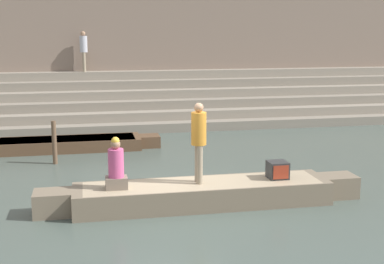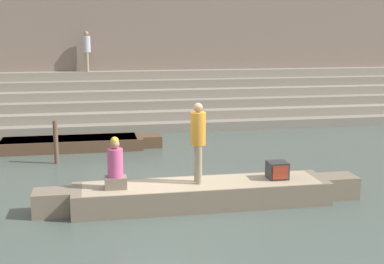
{
  "view_description": "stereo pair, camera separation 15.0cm",
  "coord_description": "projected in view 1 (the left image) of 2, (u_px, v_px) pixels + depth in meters",
  "views": [
    {
      "loc": [
        -1.91,
        -11.47,
        3.81
      ],
      "look_at": [
        0.54,
        0.68,
        1.41
      ],
      "focal_mm": 50.0,
      "sensor_mm": 36.0,
      "label": 1
    },
    {
      "loc": [
        -1.76,
        -11.5,
        3.81
      ],
      "look_at": [
        0.54,
        0.68,
        1.41
      ],
      "focal_mm": 50.0,
      "sensor_mm": 36.0,
      "label": 2
    }
  ],
  "objects": [
    {
      "name": "ground_plane",
      "position": [
        175.0,
        199.0,
        12.13
      ],
      "size": [
        120.0,
        120.0,
        0.0
      ],
      "primitive_type": "plane",
      "color": "#47544C"
    },
    {
      "name": "person_rowing",
      "position": [
        116.0,
        168.0,
        11.15
      ],
      "size": [
        0.46,
        0.36,
        1.1
      ],
      "rotation": [
        0.0,
        0.0,
        0.05
      ],
      "color": "#756656",
      "rests_on": "rowboat_main"
    },
    {
      "name": "tv_set",
      "position": [
        278.0,
        170.0,
        11.96
      ],
      "size": [
        0.43,
        0.43,
        0.38
      ],
      "rotation": [
        0.0,
        0.0,
        -0.14
      ],
      "color": "#2D2D2D",
      "rests_on": "rowboat_main"
    },
    {
      "name": "moored_boat_shore",
      "position": [
        68.0,
        144.0,
        17.01
      ],
      "size": [
        5.88,
        1.27,
        0.37
      ],
      "rotation": [
        0.0,
        0.0,
        0.08
      ],
      "color": "brown",
      "rests_on": "ground"
    },
    {
      "name": "ghat_steps",
      "position": [
        133.0,
        105.0,
        21.79
      ],
      "size": [
        36.0,
        3.78,
        2.05
      ],
      "color": "gray",
      "rests_on": "ground"
    },
    {
      "name": "rowboat_main",
      "position": [
        203.0,
        193.0,
        11.69
      ],
      "size": [
        7.16,
        1.32,
        0.51
      ],
      "rotation": [
        0.0,
        0.0,
        -0.04
      ],
      "color": "#756651",
      "rests_on": "ground"
    },
    {
      "name": "back_wall",
      "position": [
        128.0,
        32.0,
        23.12
      ],
      "size": [
        34.2,
        1.28,
        7.41
      ],
      "color": "#7F6B5B",
      "rests_on": "ground"
    },
    {
      "name": "mooring_post",
      "position": [
        54.0,
        143.0,
        15.18
      ],
      "size": [
        0.13,
        0.13,
        1.25
      ],
      "primitive_type": "cylinder",
      "color": "brown",
      "rests_on": "ground"
    },
    {
      "name": "person_standing",
      "position": [
        199.0,
        137.0,
        11.46
      ],
      "size": [
        0.33,
        0.33,
        1.76
      ],
      "rotation": [
        0.0,
        0.0,
        0.07
      ],
      "color": "gray",
      "rests_on": "rowboat_main"
    },
    {
      "name": "person_on_steps",
      "position": [
        84.0,
        48.0,
        22.0
      ],
      "size": [
        0.32,
        0.32,
        1.66
      ],
      "rotation": [
        0.0,
        0.0,
        0.09
      ],
      "color": "gray",
      "rests_on": "ghat_steps"
    }
  ]
}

